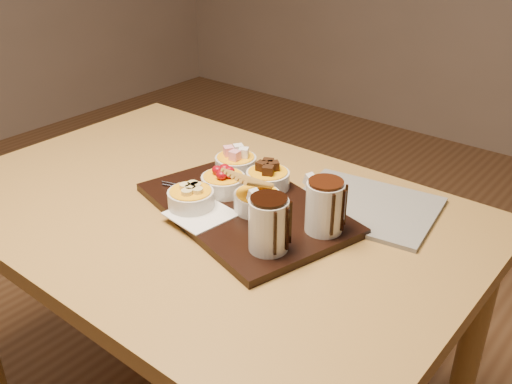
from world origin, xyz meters
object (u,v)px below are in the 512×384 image
Objects in this scene: dining_table at (205,242)px; newspaper at (365,206)px; serving_board at (245,209)px; bowl_strawberries at (223,184)px; pitcher_dark_chocolate at (269,225)px; pitcher_milk_chocolate at (325,207)px.

dining_table is 0.37m from newspaper.
serving_board is at bearing 20.42° from dining_table.
pitcher_dark_chocolate is (0.22, -0.12, 0.03)m from bowl_strawberries.
pitcher_dark_chocolate reaches higher than dining_table.
serving_board is 0.26m from newspaper.
newspaper is at bearing 95.47° from pitcher_dark_chocolate.
pitcher_milk_chocolate reaches higher than bowl_strawberries.
bowl_strawberries is at bearing -157.43° from newspaper.
pitcher_milk_chocolate is (0.27, 0.00, 0.03)m from bowl_strawberries.
pitcher_milk_chocolate reaches higher than dining_table.
dining_table is at bearing -153.36° from pitcher_milk_chocolate.
bowl_strawberries is at bearing 73.24° from dining_table.
serving_board is at bearing -145.48° from newspaper.
serving_board is 4.60× the size of bowl_strawberries.
dining_table is 12.00× the size of bowl_strawberries.
dining_table is 11.52× the size of pitcher_milk_chocolate.
pitcher_dark_chocolate is at bearing -108.71° from newspaper.
serving_board is 1.52× the size of newspaper.
serving_board is 0.08m from bowl_strawberries.
pitcher_dark_chocolate is at bearing -19.98° from serving_board.
dining_table is at bearing 179.67° from pitcher_dark_chocolate.
pitcher_dark_chocolate and pitcher_milk_chocolate have the same top height.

